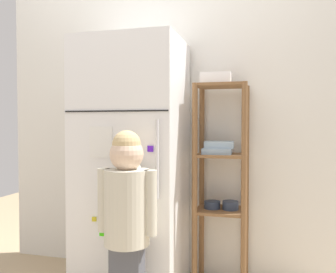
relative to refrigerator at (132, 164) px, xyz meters
name	(u,v)px	position (x,y,z in m)	size (l,w,h in m)	color
kitchen_wall_back	(160,126)	(0.10, 0.31, 0.25)	(2.44, 0.03, 2.13)	silver
refrigerator	(132,164)	(0.00, 0.00, 0.00)	(0.67, 0.60, 1.63)	white
child_standing	(127,206)	(0.14, -0.44, -0.18)	(0.34, 0.25, 1.05)	#4E515A
pantry_shelf_unit	(221,170)	(0.57, 0.13, -0.04)	(0.34, 0.30, 1.34)	brown
fruit_bin	(218,79)	(0.55, 0.13, 0.56)	(0.19, 0.17, 0.07)	white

